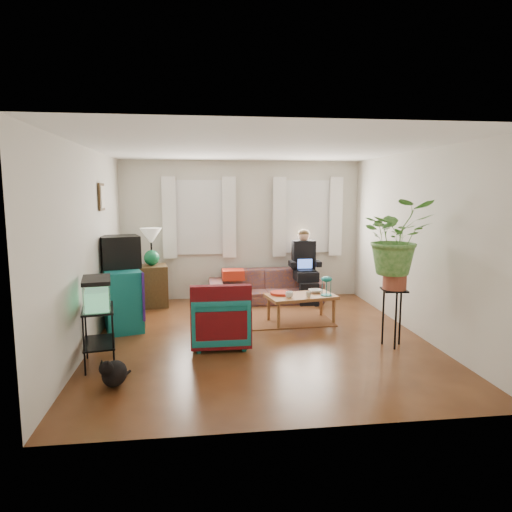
{
  "coord_description": "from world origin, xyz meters",
  "views": [
    {
      "loc": [
        -0.83,
        -6.1,
        2.03
      ],
      "look_at": [
        0.0,
        0.4,
        1.1
      ],
      "focal_mm": 32.0,
      "sensor_mm": 36.0,
      "label": 1
    }
  ],
  "objects": [
    {
      "name": "floor",
      "position": [
        0.0,
        0.0,
        0.0
      ],
      "size": [
        4.5,
        5.0,
        0.01
      ],
      "primitive_type": "cube",
      "color": "#4F2B14",
      "rests_on": "ground"
    },
    {
      "name": "ceiling",
      "position": [
        0.0,
        0.0,
        2.6
      ],
      "size": [
        4.5,
        5.0,
        0.01
      ],
      "primitive_type": "cube",
      "color": "white",
      "rests_on": "wall_back"
    },
    {
      "name": "wall_back",
      "position": [
        0.0,
        2.5,
        1.3
      ],
      "size": [
        4.5,
        0.01,
        2.6
      ],
      "primitive_type": "cube",
      "color": "silver",
      "rests_on": "floor"
    },
    {
      "name": "wall_front",
      "position": [
        0.0,
        -2.5,
        1.3
      ],
      "size": [
        4.5,
        0.01,
        2.6
      ],
      "primitive_type": "cube",
      "color": "silver",
      "rests_on": "floor"
    },
    {
      "name": "wall_left",
      "position": [
        -2.25,
        0.0,
        1.3
      ],
      "size": [
        0.01,
        5.0,
        2.6
      ],
      "primitive_type": "cube",
      "color": "silver",
      "rests_on": "floor"
    },
    {
      "name": "wall_right",
      "position": [
        2.25,
        0.0,
        1.3
      ],
      "size": [
        0.01,
        5.0,
        2.6
      ],
      "primitive_type": "cube",
      "color": "silver",
      "rests_on": "floor"
    },
    {
      "name": "window_left",
      "position": [
        -0.8,
        2.48,
        1.55
      ],
      "size": [
        1.08,
        0.04,
        1.38
      ],
      "primitive_type": "cube",
      "color": "white",
      "rests_on": "wall_back"
    },
    {
      "name": "window_right",
      "position": [
        1.25,
        2.48,
        1.55
      ],
      "size": [
        1.08,
        0.04,
        1.38
      ],
      "primitive_type": "cube",
      "color": "white",
      "rests_on": "wall_back"
    },
    {
      "name": "curtains_left",
      "position": [
        -0.8,
        2.4,
        1.55
      ],
      "size": [
        1.36,
        0.06,
        1.5
      ],
      "primitive_type": "cube",
      "color": "white",
      "rests_on": "wall_back"
    },
    {
      "name": "curtains_right",
      "position": [
        1.25,
        2.4,
        1.55
      ],
      "size": [
        1.36,
        0.06,
        1.5
      ],
      "primitive_type": "cube",
      "color": "white",
      "rests_on": "wall_back"
    },
    {
      "name": "picture_frame",
      "position": [
        -2.21,
        0.85,
        1.95
      ],
      "size": [
        0.04,
        0.32,
        0.4
      ],
      "primitive_type": "cube",
      "color": "#3D2616",
      "rests_on": "wall_left"
    },
    {
      "name": "area_rug",
      "position": [
        0.21,
        1.13,
        0.01
      ],
      "size": [
        2.07,
        1.68,
        0.01
      ],
      "primitive_type": "cube",
      "rotation": [
        0.0,
        0.0,
        0.04
      ],
      "color": "maroon",
      "rests_on": "floor"
    },
    {
      "name": "sofa",
      "position": [
        0.38,
        2.05,
        0.4
      ],
      "size": [
        2.05,
        0.81,
        0.8
      ],
      "primitive_type": "imported",
      "rotation": [
        0.0,
        0.0,
        -0.0
      ],
      "color": "brown",
      "rests_on": "floor"
    },
    {
      "name": "seated_person",
      "position": [
        1.12,
        2.05,
        0.61
      ],
      "size": [
        0.51,
        0.63,
        1.22
      ],
      "primitive_type": null,
      "rotation": [
        0.0,
        0.0,
        -0.0
      ],
      "color": "black",
      "rests_on": "sofa"
    },
    {
      "name": "side_table",
      "position": [
        -1.65,
        2.01,
        0.37
      ],
      "size": [
        0.58,
        0.58,
        0.73
      ],
      "primitive_type": "cube",
      "rotation": [
        0.0,
        0.0,
        0.16
      ],
      "color": "#3F2217",
      "rests_on": "floor"
    },
    {
      "name": "table_lamp",
      "position": [
        -1.65,
        2.01,
        1.05
      ],
      "size": [
        0.43,
        0.43,
        0.67
      ],
      "primitive_type": null,
      "rotation": [
        0.0,
        0.0,
        0.16
      ],
      "color": "white",
      "rests_on": "side_table"
    },
    {
      "name": "dresser",
      "position": [
        -1.99,
        0.79,
        0.45
      ],
      "size": [
        0.76,
        1.09,
        0.9
      ],
      "primitive_type": "cube",
      "rotation": [
        0.0,
        0.0,
        0.29
      ],
      "color": "#115F67",
      "rests_on": "floor"
    },
    {
      "name": "crt_tv",
      "position": [
        -2.0,
        0.89,
        1.13
      ],
      "size": [
        0.67,
        0.63,
        0.48
      ],
      "primitive_type": "cube",
      "rotation": [
        0.0,
        0.0,
        0.29
      ],
      "color": "black",
      "rests_on": "dresser"
    },
    {
      "name": "aquarium_stand",
      "position": [
        -2.0,
        -0.77,
        0.35
      ],
      "size": [
        0.46,
        0.67,
        0.69
      ],
      "primitive_type": "cube",
      "rotation": [
        0.0,
        0.0,
        0.19
      ],
      "color": "black",
      "rests_on": "floor"
    },
    {
      "name": "aquarium",
      "position": [
        -2.0,
        -0.77,
        0.87
      ],
      "size": [
        0.41,
        0.61,
        0.36
      ],
      "primitive_type": "cube",
      "rotation": [
        0.0,
        0.0,
        0.19
      ],
      "color": "#7FD899",
      "rests_on": "aquarium_stand"
    },
    {
      "name": "black_cat",
      "position": [
        -1.73,
        -1.4,
        0.17
      ],
      "size": [
        0.37,
        0.45,
        0.33
      ],
      "primitive_type": "ellipsoid",
      "rotation": [
        0.0,
        0.0,
        -0.32
      ],
      "color": "black",
      "rests_on": "floor"
    },
    {
      "name": "armchair",
      "position": [
        -0.56,
        -0.2,
        0.38
      ],
      "size": [
        0.75,
        0.7,
        0.77
      ],
      "primitive_type": "imported",
      "rotation": [
        0.0,
        0.0,
        3.15
      ],
      "color": "navy",
      "rests_on": "floor"
    },
    {
      "name": "serape_throw",
      "position": [
        -0.56,
        -0.5,
        0.54
      ],
      "size": [
        0.77,
        0.18,
        0.63
      ],
      "primitive_type": "cube",
      "rotation": [
        0.0,
        0.0,
        0.01
      ],
      "color": "#9E0A0A",
      "rests_on": "armchair"
    },
    {
      "name": "coffee_table",
      "position": [
        0.74,
        0.68,
        0.22
      ],
      "size": [
        1.14,
        0.76,
        0.43
      ],
      "primitive_type": "cube",
      "rotation": [
        0.0,
        0.0,
        0.19
      ],
      "color": "brown",
      "rests_on": "floor"
    },
    {
      "name": "cup_a",
      "position": [
        0.53,
        0.54,
        0.48
      ],
      "size": [
        0.14,
        0.14,
        0.09
      ],
      "primitive_type": "imported",
      "rotation": [
        0.0,
        0.0,
        0.19
      ],
      "color": "white",
      "rests_on": "coffee_table"
    },
    {
      "name": "cup_b",
      "position": [
        0.82,
        0.52,
        0.48
      ],
      "size": [
        0.11,
        0.11,
        0.09
      ],
      "primitive_type": "imported",
      "rotation": [
        0.0,
        0.0,
        0.19
      ],
      "color": "beige",
      "rests_on": "coffee_table"
    },
    {
      "name": "bowl",
      "position": [
        1.01,
        0.83,
        0.46
      ],
      "size": [
        0.24,
        0.24,
        0.05
      ],
      "primitive_type": "imported",
      "rotation": [
        0.0,
        0.0,
        0.19
      ],
      "color": "white",
      "rests_on": "coffee_table"
    },
    {
      "name": "snack_tray",
      "position": [
        0.44,
        0.77,
        0.45
      ],
      "size": [
        0.38,
        0.38,
        0.04
      ],
      "primitive_type": "cylinder",
      "rotation": [
        0.0,
        0.0,
        0.19
      ],
      "color": "#B21414",
      "rests_on": "coffee_table"
    },
    {
      "name": "birdcage",
      "position": [
        1.13,
        0.61,
        0.59
      ],
      "size": [
        0.2,
        0.2,
        0.3
      ],
      "primitive_type": null,
      "rotation": [
        0.0,
        0.0,
        0.19
      ],
      "color": "#115B6B",
      "rests_on": "coffee_table"
    },
    {
      "name": "plant_stand",
      "position": [
        1.69,
        -0.56,
        0.38
      ],
      "size": [
        0.37,
        0.37,
        0.77
      ],
      "primitive_type": "cube",
      "rotation": [
        0.0,
        0.0,
        -0.15
      ],
      "color": "black",
      "rests_on": "floor"
    },
    {
      "name": "potted_plant",
      "position": [
        1.69,
        -0.56,
        1.3
      ],
      "size": [
        0.98,
        0.88,
        0.98
      ],
      "primitive_type": "imported",
      "rotation": [
        0.0,
        0.0,
        -0.15
      ],
      "color": "#599947",
      "rests_on": "plant_stand"
    }
  ]
}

